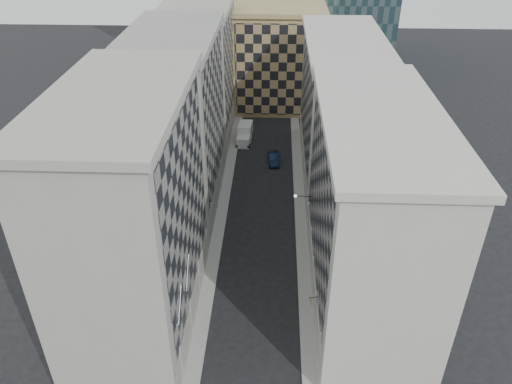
# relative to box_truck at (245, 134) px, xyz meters

# --- Properties ---
(sidewalk_west) EXTENTS (1.50, 100.00, 0.15)m
(sidewalk_west) POSITION_rel_box_truck_xyz_m (-1.80, -20.91, -1.22)
(sidewalk_west) COLOR gray
(sidewalk_west) RESTS_ON ground
(sidewalk_east) EXTENTS (1.50, 100.00, 0.15)m
(sidewalk_east) POSITION_rel_box_truck_xyz_m (8.70, -20.91, -1.22)
(sidewalk_east) COLOR gray
(sidewalk_east) RESTS_ON ground
(bldg_left_a) EXTENTS (10.80, 22.80, 23.70)m
(bldg_left_a) POSITION_rel_box_truck_xyz_m (-7.43, -39.91, 10.53)
(bldg_left_a) COLOR #A09B90
(bldg_left_a) RESTS_ON ground
(bldg_left_b) EXTENTS (10.80, 22.80, 22.70)m
(bldg_left_b) POSITION_rel_box_truck_xyz_m (-7.43, -17.91, 10.03)
(bldg_left_b) COLOR gray
(bldg_left_b) RESTS_ON ground
(bldg_left_c) EXTENTS (10.80, 22.80, 21.70)m
(bldg_left_c) POSITION_rel_box_truck_xyz_m (-7.43, 4.09, 9.53)
(bldg_left_c) COLOR #A09B90
(bldg_left_c) RESTS_ON ground
(bldg_right_a) EXTENTS (10.80, 26.80, 20.70)m
(bldg_right_a) POSITION_rel_box_truck_xyz_m (14.33, -35.91, 9.03)
(bldg_right_a) COLOR #BDB6AD
(bldg_right_a) RESTS_ON ground
(bldg_right_b) EXTENTS (10.80, 28.80, 19.70)m
(bldg_right_b) POSITION_rel_box_truck_xyz_m (14.34, -8.91, 8.56)
(bldg_right_b) COLOR #BDB6AD
(bldg_right_b) RESTS_ON ground
(tan_block) EXTENTS (16.80, 14.80, 18.80)m
(tan_block) POSITION_rel_box_truck_xyz_m (5.45, 16.99, 8.14)
(tan_block) COLOR #A08755
(tan_block) RESTS_ON ground
(flagpoles_left) EXTENTS (0.10, 6.33, 2.33)m
(flagpoles_left) POSITION_rel_box_truck_xyz_m (-2.45, -44.91, 6.71)
(flagpoles_left) COLOR gray
(flagpoles_left) RESTS_ON ground
(bracket_lamp) EXTENTS (1.98, 0.36, 0.36)m
(bracket_lamp) POSITION_rel_box_truck_xyz_m (7.83, -26.91, 4.91)
(bracket_lamp) COLOR black
(bracket_lamp) RESTS_ON ground
(box_truck) EXTENTS (2.58, 5.55, 2.97)m
(box_truck) POSITION_rel_box_truck_xyz_m (0.00, 0.00, 0.00)
(box_truck) COLOR silver
(box_truck) RESTS_ON ground
(dark_car) EXTENTS (1.91, 4.65, 1.50)m
(dark_car) POSITION_rel_box_truck_xyz_m (4.96, -7.33, -0.54)
(dark_car) COLOR #0E1B35
(dark_car) RESTS_ON ground
(shop_sign) EXTENTS (0.82, 0.72, 0.82)m
(shop_sign) POSITION_rel_box_truck_xyz_m (8.86, -41.66, 2.54)
(shop_sign) COLOR black
(shop_sign) RESTS_ON ground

